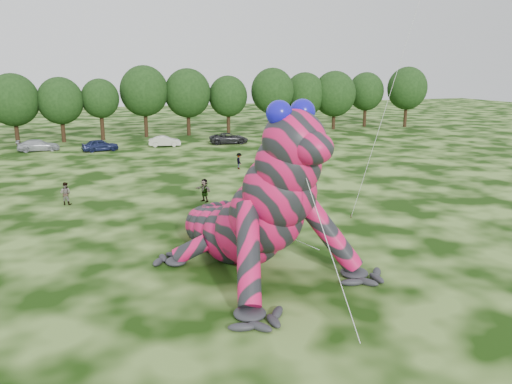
{
  "coord_description": "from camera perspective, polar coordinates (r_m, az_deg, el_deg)",
  "views": [
    {
      "loc": [
        -1.95,
        -17.46,
        10.28
      ],
      "look_at": [
        6.34,
        6.03,
        4.0
      ],
      "focal_mm": 35.0,
      "sensor_mm": 36.0,
      "label": 1
    }
  ],
  "objects": [
    {
      "name": "tree_9",
      "position": [
        75.11,
        -17.29,
        8.99
      ],
      "size": [
        5.27,
        4.74,
        8.68
      ],
      "primitive_type": null,
      "color": "black",
      "rests_on": "ground"
    },
    {
      "name": "tree_10",
      "position": [
        76.78,
        -12.6,
        10.06
      ],
      "size": [
        7.09,
        6.38,
        10.5
      ],
      "primitive_type": null,
      "color": "black",
      "rests_on": "ground"
    },
    {
      "name": "tree_16",
      "position": [
        90.45,
        12.41,
        10.28
      ],
      "size": [
        6.26,
        5.63,
        9.37
      ],
      "primitive_type": null,
      "color": "black",
      "rests_on": "ground"
    },
    {
      "name": "tree_17",
      "position": [
        91.79,
        16.84,
        10.35
      ],
      "size": [
        6.98,
        6.28,
        10.3
      ],
      "primitive_type": null,
      "color": "black",
      "rests_on": "ground"
    },
    {
      "name": "tree_12",
      "position": [
        78.56,
        -3.2,
        9.9
      ],
      "size": [
        5.99,
        5.39,
        8.97
      ],
      "primitive_type": null,
      "color": "black",
      "rests_on": "ground"
    },
    {
      "name": "car_3",
      "position": [
        68.23,
        -23.62,
        4.91
      ],
      "size": [
        5.01,
        2.15,
        1.44
      ],
      "primitive_type": "imported",
      "rotation": [
        0.0,
        0.0,
        1.6
      ],
      "color": "#A8ACB1",
      "rests_on": "ground"
    },
    {
      "name": "spectator_5",
      "position": [
        39.07,
        -5.92,
        0.21
      ],
      "size": [
        1.24,
        1.77,
        1.84
      ],
      "primitive_type": "imported",
      "rotation": [
        0.0,
        0.0,
        5.17
      ],
      "color": "gray",
      "rests_on": "ground"
    },
    {
      "name": "tree_7",
      "position": [
        74.92,
        -25.91,
        8.51
      ],
      "size": [
        6.68,
        6.01,
        9.48
      ],
      "primitive_type": null,
      "color": "black",
      "rests_on": "ground"
    },
    {
      "name": "car_6",
      "position": [
        68.73,
        -3.11,
        6.15
      ],
      "size": [
        5.48,
        2.89,
        1.47
      ],
      "primitive_type": "imported",
      "rotation": [
        0.0,
        0.0,
        1.48
      ],
      "color": "#242427",
      "rests_on": "ground"
    },
    {
      "name": "tree_8",
      "position": [
        74.71,
        -21.37,
        8.73
      ],
      "size": [
        6.14,
        5.53,
        8.94
      ],
      "primitive_type": null,
      "color": "black",
      "rests_on": "ground"
    },
    {
      "name": "tree_11",
      "position": [
        77.46,
        -7.79,
        10.14
      ],
      "size": [
        7.01,
        6.31,
        10.07
      ],
      "primitive_type": null,
      "color": "black",
      "rests_on": "ground"
    },
    {
      "name": "tree_14",
      "position": [
        84.2,
        5.57,
        10.28
      ],
      "size": [
        6.82,
        6.14,
        9.4
      ],
      "primitive_type": null,
      "color": "black",
      "rests_on": "ground"
    },
    {
      "name": "ground",
      "position": [
        20.36,
        -11.74,
        -16.5
      ],
      "size": [
        240.0,
        240.0,
        0.0
      ],
      "primitive_type": "plane",
      "color": "#16330A",
      "rests_on": "ground"
    },
    {
      "name": "tree_15",
      "position": [
        85.58,
        8.94,
        10.32
      ],
      "size": [
        7.17,
        6.45,
        9.63
      ],
      "primitive_type": null,
      "color": "black",
      "rests_on": "ground"
    },
    {
      "name": "spectator_1",
      "position": [
        40.74,
        -20.93,
        -0.15
      ],
      "size": [
        1.06,
        0.97,
        1.76
      ],
      "primitive_type": "imported",
      "rotation": [
        0.0,
        0.0,
        2.69
      ],
      "color": "gray",
      "rests_on": "ground"
    },
    {
      "name": "tree_13",
      "position": [
        80.23,
        1.89,
        10.41
      ],
      "size": [
        6.83,
        6.15,
        10.13
      ],
      "primitive_type": null,
      "color": "black",
      "rests_on": "ground"
    },
    {
      "name": "car_5",
      "position": [
        67.35,
        -10.38,
        5.73
      ],
      "size": [
        4.34,
        2.13,
        1.37
      ],
      "primitive_type": "imported",
      "rotation": [
        0.0,
        0.0,
        1.4
      ],
      "color": "silver",
      "rests_on": "ground"
    },
    {
      "name": "inflatable_gecko",
      "position": [
        26.25,
        -2.51,
        1.31
      ],
      "size": [
        20.16,
        21.85,
        8.91
      ],
      "primitive_type": null,
      "rotation": [
        0.0,
        0.0,
        0.35
      ],
      "color": "#CE124F",
      "rests_on": "ground"
    },
    {
      "name": "car_7",
      "position": [
        73.02,
        3.51,
        6.53
      ],
      "size": [
        4.41,
        2.01,
        1.25
      ],
      "primitive_type": "imported",
      "rotation": [
        0.0,
        0.0,
        1.63
      ],
      "color": "white",
      "rests_on": "ground"
    },
    {
      "name": "spectator_2",
      "position": [
        51.39,
        -1.94,
        3.56
      ],
      "size": [
        0.66,
        1.11,
        1.68
      ],
      "primitive_type": "imported",
      "rotation": [
        0.0,
        0.0,
        1.54
      ],
      "color": "gray",
      "rests_on": "ground"
    },
    {
      "name": "car_4",
      "position": [
        65.41,
        -17.38,
        5.13
      ],
      "size": [
        4.63,
        2.43,
        1.5
      ],
      "primitive_type": "imported",
      "rotation": [
        0.0,
        0.0,
        1.73
      ],
      "color": "#182049",
      "rests_on": "ground"
    }
  ]
}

